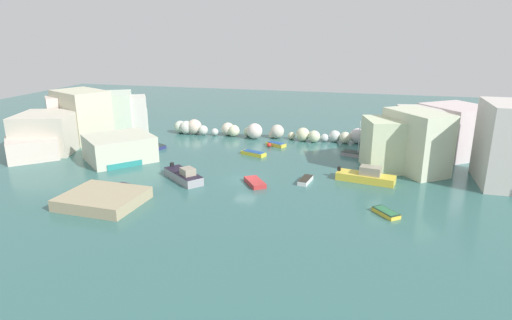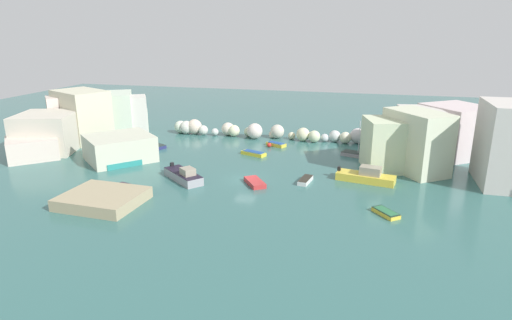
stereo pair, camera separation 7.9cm
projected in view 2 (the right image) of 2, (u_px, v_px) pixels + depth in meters
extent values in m
plane|color=#356763|center=(245.00, 180.00, 53.18)|extent=(160.00, 160.00, 0.00)
cube|color=beige|center=(110.00, 114.00, 75.24)|extent=(10.04, 10.18, 7.28)
cube|color=beige|center=(82.00, 116.00, 70.92)|extent=(10.50, 9.31, 8.29)
cube|color=beige|center=(119.00, 116.00, 75.94)|extent=(7.52, 7.86, 6.13)
cube|color=beige|center=(62.00, 118.00, 71.37)|extent=(5.85, 5.86, 7.28)
cube|color=beige|center=(122.00, 120.00, 76.85)|extent=(10.01, 10.00, 4.62)
cube|color=beige|center=(120.00, 148.00, 60.74)|extent=(11.42, 11.48, 3.56)
cube|color=beige|center=(48.00, 132.00, 65.02)|extent=(9.99, 10.21, 5.77)
cube|color=beige|center=(32.00, 148.00, 61.80)|extent=(8.99, 8.98, 3.05)
cube|color=beige|center=(129.00, 116.00, 74.99)|extent=(7.32, 6.64, 6.75)
cube|color=beige|center=(393.00, 144.00, 56.65)|extent=(8.35, 7.59, 6.67)
cube|color=beige|center=(416.00, 142.00, 55.38)|extent=(8.79, 9.59, 7.90)
cube|color=beige|center=(418.00, 133.00, 61.70)|extent=(6.25, 7.32, 7.14)
cube|color=beige|center=(455.00, 131.00, 62.86)|extent=(10.99, 11.12, 7.29)
cube|color=beige|center=(500.00, 144.00, 50.67)|extent=(4.10, 8.74, 9.77)
sphere|color=silver|center=(181.00, 127.00, 76.98)|extent=(2.19, 2.19, 2.19)
sphere|color=beige|center=(186.00, 127.00, 76.27)|extent=(2.32, 2.32, 2.32)
sphere|color=beige|center=(194.00, 127.00, 76.19)|extent=(2.60, 2.60, 2.60)
sphere|color=beige|center=(203.00, 130.00, 75.63)|extent=(1.68, 1.68, 1.68)
sphere|color=silver|center=(215.00, 132.00, 75.25)|extent=(1.25, 1.25, 1.25)
sphere|color=beige|center=(228.00, 129.00, 75.20)|extent=(2.25, 2.25, 2.25)
sphere|color=beige|center=(234.00, 131.00, 74.50)|extent=(1.97, 1.97, 1.97)
sphere|color=beige|center=(249.00, 132.00, 74.51)|extent=(1.63, 1.63, 1.63)
sphere|color=silver|center=(255.00, 131.00, 72.86)|extent=(2.62, 2.62, 2.62)
sphere|color=beige|center=(272.00, 134.00, 73.49)|extent=(1.21, 1.21, 1.21)
sphere|color=beige|center=(277.00, 131.00, 73.25)|extent=(2.33, 2.33, 2.33)
sphere|color=beige|center=(292.00, 136.00, 72.64)|extent=(1.22, 1.22, 1.22)
sphere|color=beige|center=(303.00, 134.00, 71.44)|extent=(2.22, 2.22, 2.22)
sphere|color=beige|center=(314.00, 136.00, 70.65)|extent=(1.94, 1.94, 1.94)
sphere|color=silver|center=(325.00, 138.00, 71.02)|extent=(1.32, 1.32, 1.32)
sphere|color=silver|center=(335.00, 136.00, 70.90)|extent=(1.91, 1.91, 1.91)
sphere|color=beige|center=(345.00, 138.00, 70.02)|extent=(1.86, 1.86, 1.86)
sphere|color=silver|center=(358.00, 136.00, 69.93)|extent=(2.48, 2.48, 2.48)
cube|color=tan|center=(103.00, 199.00, 45.72)|extent=(8.27, 7.17, 1.22)
sphere|color=red|center=(269.00, 145.00, 67.89)|extent=(0.69, 0.69, 0.69)
cube|color=gold|center=(276.00, 145.00, 68.47)|extent=(3.39, 2.56, 0.51)
cube|color=#234C93|center=(276.00, 143.00, 68.39)|extent=(2.88, 2.18, 0.08)
cube|color=yellow|center=(386.00, 213.00, 43.16)|extent=(2.83, 3.07, 0.39)
cube|color=#1B3128|center=(386.00, 211.00, 43.10)|extent=(2.78, 3.01, 0.06)
cube|color=#2D7047|center=(386.00, 211.00, 43.09)|extent=(2.41, 2.61, 0.08)
cube|color=teal|center=(123.00, 164.00, 58.37)|extent=(4.39, 4.77, 0.77)
cube|color=silver|center=(120.00, 158.00, 57.94)|extent=(1.92, 1.92, 0.91)
cube|color=black|center=(139.00, 156.00, 59.43)|extent=(0.57, 0.56, 0.50)
cube|color=gray|center=(358.00, 155.00, 62.85)|extent=(4.99, 3.24, 0.56)
cube|color=#1F2B27|center=(358.00, 153.00, 62.76)|extent=(4.89, 3.18, 0.06)
cylinder|color=silver|center=(359.00, 137.00, 62.08)|extent=(0.10, 0.10, 4.74)
cube|color=#BF3132|center=(255.00, 182.00, 51.55)|extent=(3.36, 3.87, 0.55)
cube|color=teal|center=(117.00, 189.00, 49.23)|extent=(2.37, 3.49, 0.58)
cube|color=#302632|center=(116.00, 187.00, 49.14)|extent=(2.33, 3.42, 0.06)
cube|color=yellow|center=(254.00, 154.00, 63.58)|extent=(3.98, 2.61, 0.49)
cube|color=#234C93|center=(254.00, 152.00, 63.50)|extent=(3.38, 2.22, 0.08)
cube|color=yellow|center=(366.00, 178.00, 52.56)|extent=(7.21, 3.49, 0.92)
cube|color=#9E937F|center=(370.00, 171.00, 52.06)|extent=(2.71, 2.00, 1.03)
cube|color=black|center=(339.00, 169.00, 53.72)|extent=(0.44, 0.50, 0.50)
cube|color=#95959C|center=(183.00, 176.00, 52.98)|extent=(6.34, 5.74, 0.99)
cube|color=black|center=(183.00, 172.00, 52.83)|extent=(6.21, 5.62, 0.06)
cube|color=#9E937F|center=(188.00, 172.00, 51.72)|extent=(2.17, 2.14, 0.90)
cube|color=black|center=(172.00, 164.00, 55.14)|extent=(0.56, 0.57, 0.50)
cube|color=white|center=(305.00, 180.00, 52.25)|extent=(1.55, 3.15, 0.51)
cube|color=#2C2820|center=(305.00, 178.00, 52.17)|extent=(1.51, 3.08, 0.06)
cube|color=navy|center=(157.00, 146.00, 67.61)|extent=(3.45, 2.84, 0.48)
cube|color=#24312F|center=(157.00, 144.00, 67.53)|extent=(3.38, 2.78, 0.06)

